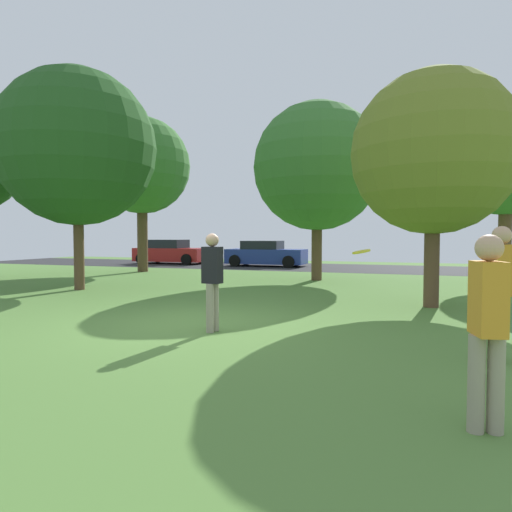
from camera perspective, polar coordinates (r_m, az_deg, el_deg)
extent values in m
plane|color=#547F38|center=(8.71, -8.40, -8.58)|extent=(44.00, 44.00, 0.00)
cube|color=#28282B|center=(23.96, 9.71, -1.47)|extent=(44.00, 6.40, 0.01)
cylinder|color=brown|center=(21.63, -14.27, 2.41)|extent=(0.48, 0.48, 3.29)
sphere|color=#38702D|center=(21.88, -14.37, 11.12)|extent=(4.48, 4.48, 4.48)
cylinder|color=brown|center=(17.84, 29.13, 1.87)|extent=(0.43, 0.43, 3.12)
sphere|color=#38702D|center=(18.00, 29.31, 9.75)|extent=(3.26, 3.26, 3.26)
cylinder|color=brown|center=(11.30, 21.49, -0.27)|extent=(0.35, 0.35, 2.31)
sphere|color=olive|center=(11.45, 21.70, 12.15)|extent=(3.81, 3.81, 3.81)
cylinder|color=brown|center=(17.07, 7.75, 1.26)|extent=(0.39, 0.39, 2.59)
sphere|color=#38702D|center=(17.26, 7.81, 11.24)|extent=(4.80, 4.80, 4.80)
cylinder|color=brown|center=(14.99, -21.65, 0.72)|extent=(0.31, 0.31, 2.48)
sphere|color=#23511E|center=(15.22, -21.85, 12.71)|extent=(4.81, 4.81, 4.81)
cylinder|color=gray|center=(6.74, 28.65, -8.28)|extent=(0.14, 0.14, 0.90)
cylinder|color=gray|center=(6.90, 28.57, -8.04)|extent=(0.14, 0.14, 0.90)
cube|color=orange|center=(6.72, 28.76, -1.57)|extent=(0.34, 0.25, 0.67)
sphere|color=tan|center=(6.71, 28.84, 2.33)|extent=(0.24, 0.24, 0.24)
cylinder|color=gray|center=(7.99, -5.27, -6.47)|extent=(0.14, 0.14, 0.85)
cylinder|color=gray|center=(7.85, -5.87, -6.63)|extent=(0.14, 0.14, 0.85)
cube|color=black|center=(7.84, -5.60, -1.15)|extent=(0.34, 0.25, 0.64)
sphere|color=tan|center=(7.82, -5.61, 2.04)|extent=(0.23, 0.23, 0.23)
cylinder|color=gray|center=(4.39, 26.27, -14.40)|extent=(0.14, 0.14, 0.84)
cylinder|color=gray|center=(4.45, 28.26, -14.23)|extent=(0.14, 0.14, 0.84)
cube|color=orange|center=(4.27, 27.48, -4.83)|extent=(0.29, 0.36, 0.63)
sphere|color=tan|center=(4.24, 27.60, 0.93)|extent=(0.23, 0.23, 0.23)
cylinder|color=yellow|center=(6.86, 13.28, 0.54)|extent=(0.36, 0.36, 0.08)
cube|color=#B21E1E|center=(27.55, -10.74, 0.19)|extent=(4.36, 1.84, 0.79)
cube|color=black|center=(27.64, -11.14, 1.54)|extent=(2.09, 1.62, 0.50)
cylinder|color=black|center=(27.65, -7.04, -0.25)|extent=(0.64, 0.22, 0.64)
cylinder|color=black|center=(26.02, -8.84, -0.44)|extent=(0.64, 0.22, 0.64)
cylinder|color=black|center=(29.14, -12.42, -0.15)|extent=(0.64, 0.22, 0.64)
cylinder|color=black|center=(27.59, -14.44, -0.32)|extent=(0.64, 0.22, 0.64)
cube|color=#233893|center=(24.70, 1.31, -0.04)|extent=(4.33, 1.75, 0.80)
cube|color=black|center=(24.74, 0.83, 1.42)|extent=(2.08, 1.54, 0.46)
cylinder|color=black|center=(25.13, 5.21, -0.53)|extent=(0.64, 0.22, 0.64)
cylinder|color=black|center=(23.44, 4.17, -0.75)|extent=(0.64, 0.22, 0.64)
cylinder|color=black|center=(26.04, -1.26, -0.41)|extent=(0.64, 0.22, 0.64)
cylinder|color=black|center=(24.40, -2.71, -0.61)|extent=(0.64, 0.22, 0.64)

